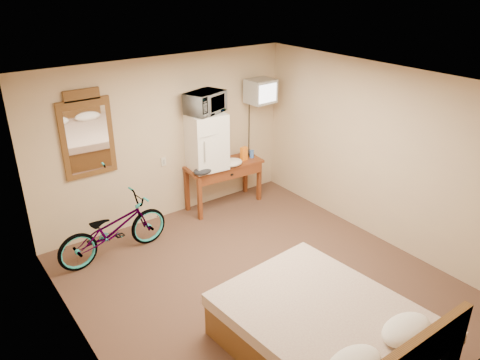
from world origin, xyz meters
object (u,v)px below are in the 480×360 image
at_px(desk, 225,171).
at_px(blue_cup, 252,154).
at_px(bicycle, 113,229).
at_px(microwave, 205,102).
at_px(wall_mirror, 87,135).
at_px(mini_fridge, 206,141).
at_px(bed, 331,334).
at_px(crt_television, 260,91).

xyz_separation_m(desk, blue_cup, (0.52, -0.04, 0.19)).
height_order(blue_cup, bicycle, blue_cup).
bearing_deg(microwave, wall_mirror, 152.55).
relative_size(mini_fridge, bed, 0.40).
xyz_separation_m(mini_fridge, bed, (-0.73, -3.42, -0.90)).
bearing_deg(bed, desk, 72.88).
xyz_separation_m(bicycle, bed, (1.02, -3.04, -0.12)).
relative_size(desk, bicycle, 0.83).
height_order(desk, microwave, microwave).
xyz_separation_m(crt_television, wall_mirror, (-2.77, 0.25, -0.25)).
height_order(microwave, bed, microwave).
xyz_separation_m(blue_cup, crt_television, (0.21, 0.06, 1.01)).
xyz_separation_m(crt_television, bed, (-1.76, -3.40, -1.53)).
bearing_deg(microwave, bed, -122.06).
xyz_separation_m(wall_mirror, bed, (1.00, -3.65, -1.28)).
xyz_separation_m(mini_fridge, crt_television, (1.03, -0.02, 0.63)).
bearing_deg(crt_television, bicycle, -172.82).
xyz_separation_m(mini_fridge, blue_cup, (0.82, -0.08, -0.38)).
bearing_deg(crt_television, blue_cup, -164.32).
height_order(microwave, blue_cup, microwave).
xyz_separation_m(blue_cup, bed, (-1.56, -3.34, -0.52)).
bearing_deg(mini_fridge, bed, -102.08).
bearing_deg(crt_television, desk, -178.37).
height_order(desk, mini_fridge, mini_fridge).
height_order(microwave, wall_mirror, wall_mirror).
relative_size(wall_mirror, bicycle, 0.77).
relative_size(blue_cup, bicycle, 0.08).
relative_size(microwave, blue_cup, 4.63).
height_order(mini_fridge, crt_television, crt_television).
bearing_deg(microwave, mini_fridge, -143.74).
relative_size(wall_mirror, bed, 0.55).
bearing_deg(blue_cup, crt_television, 15.68).
xyz_separation_m(desk, microwave, (-0.31, 0.04, 1.17)).
xyz_separation_m(desk, wall_mirror, (-2.04, 0.27, 0.95)).
bearing_deg(bicycle, bed, -165.48).
distance_m(mini_fridge, microwave, 0.60).
bearing_deg(wall_mirror, bed, -74.63).
xyz_separation_m(wall_mirror, bicycle, (-0.02, -0.60, -1.16)).
distance_m(bicycle, bed, 3.21).
bearing_deg(desk, bicycle, -170.89).
relative_size(desk, wall_mirror, 1.08).
relative_size(desk, microwave, 2.24).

